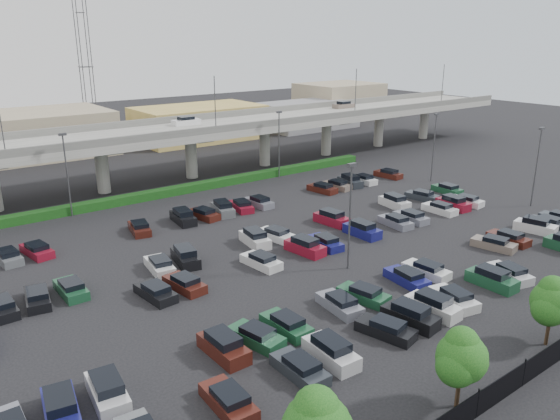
% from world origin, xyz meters
% --- Properties ---
extents(ground, '(280.00, 280.00, 0.00)m').
position_xyz_m(ground, '(0.00, 0.00, 0.00)').
color(ground, black).
extents(overpass, '(150.00, 13.00, 15.80)m').
position_xyz_m(overpass, '(-0.22, 32.03, 6.97)').
color(overpass, gray).
rests_on(overpass, ground).
extents(hedge, '(66.00, 1.60, 1.10)m').
position_xyz_m(hedge, '(0.00, 25.00, 0.55)').
color(hedge, '#123710').
rests_on(hedge, ground).
extents(fence, '(70.00, 0.10, 2.00)m').
position_xyz_m(fence, '(-0.05, -28.00, 0.90)').
color(fence, black).
rests_on(fence, ground).
extents(tree_row, '(65.07, 3.66, 5.94)m').
position_xyz_m(tree_row, '(0.70, -26.53, 3.52)').
color(tree_row, '#332316').
rests_on(tree_row, ground).
extents(parked_cars, '(62.94, 41.59, 1.67)m').
position_xyz_m(parked_cars, '(-0.17, -4.68, 0.61)').
color(parked_cars, '#1B4D2E').
rests_on(parked_cars, ground).
extents(light_poles, '(66.90, 48.38, 10.30)m').
position_xyz_m(light_poles, '(-4.13, 2.00, 6.24)').
color(light_poles, '#454549').
rests_on(light_poles, ground).
extents(distant_buildings, '(138.00, 24.00, 9.00)m').
position_xyz_m(distant_buildings, '(12.38, 61.81, 3.74)').
color(distant_buildings, gray).
rests_on(distant_buildings, ground).
extents(comm_tower, '(2.40, 2.40, 30.00)m').
position_xyz_m(comm_tower, '(4.00, 74.00, 15.61)').
color(comm_tower, '#454549').
rests_on(comm_tower, ground).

